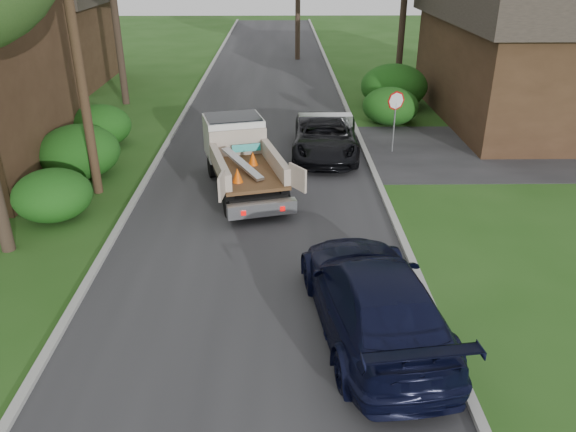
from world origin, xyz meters
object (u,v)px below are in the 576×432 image
(utility_pole, at_px, (74,33))
(flatbed_truck, at_px, (239,151))
(house_right, at_px, (545,51))
(navy_suv, at_px, (373,298))
(stop_sign, at_px, (395,109))
(black_pickup, at_px, (325,136))
(house_left_far, at_px, (38,31))

(utility_pole, xyz_separation_m, flatbed_truck, (4.74, 0.86, -4.03))
(house_right, height_order, navy_suv, house_right)
(stop_sign, bearing_deg, utility_pole, -159.38)
(black_pickup, bearing_deg, navy_suv, -85.40)
(flatbed_truck, bearing_deg, utility_pole, 176.00)
(stop_sign, distance_m, utility_pole, 11.91)
(utility_pole, relative_size, black_pickup, 1.85)
(utility_pole, distance_m, black_pickup, 9.83)
(flatbed_truck, bearing_deg, house_right, 16.35)
(house_left_far, distance_m, flatbed_truck, 20.67)
(flatbed_truck, distance_m, navy_suv, 9.22)
(stop_sign, xyz_separation_m, utility_pole, (-10.68, -4.02, 3.40))
(flatbed_truck, bearing_deg, stop_sign, 13.62)
(utility_pole, relative_size, house_right, 0.77)
(stop_sign, xyz_separation_m, navy_suv, (-2.60, -11.74, -0.93))
(utility_pole, distance_m, navy_suv, 11.98)
(utility_pole, distance_m, house_left_far, 18.93)
(stop_sign, bearing_deg, house_left_far, 145.19)
(house_left_far, relative_size, house_right, 0.58)
(stop_sign, distance_m, navy_suv, 12.06)
(house_right, bearing_deg, flatbed_truck, -149.32)
(stop_sign, relative_size, house_right, 0.19)
(black_pickup, bearing_deg, house_right, 30.48)
(stop_sign, bearing_deg, black_pickup, -174.24)
(utility_pole, bearing_deg, navy_suv, -43.70)
(utility_pole, bearing_deg, flatbed_truck, 10.33)
(stop_sign, distance_m, house_right, 9.37)
(stop_sign, xyz_separation_m, black_pickup, (-2.74, -0.28, -1.03))
(black_pickup, distance_m, navy_suv, 11.47)
(house_left_far, bearing_deg, navy_suv, -56.95)
(house_left_far, height_order, navy_suv, house_left_far)
(utility_pole, bearing_deg, house_right, 26.01)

